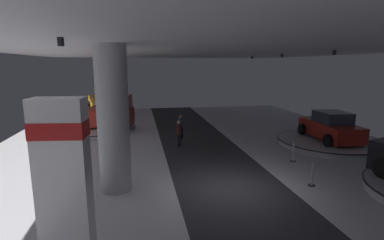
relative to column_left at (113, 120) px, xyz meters
The scene contains 14 objects.
ground 5.27m from the column_left, ahead, with size 24.00×44.00×0.06m.
ceiling_with_spotlights 5.29m from the column_left, ahead, with size 24.00×44.00×0.39m.
column_left is the anchor object (origin of this frame).
brand_sign_pylon 4.60m from the column_left, 99.08° to the right, with size 1.33×0.78×4.09m.
display_platform_mid_right 13.09m from the column_left, 19.19° to the left, with size 6.00×6.00×0.35m.
display_car_mid_right 12.93m from the column_left, 19.07° to the left, with size 2.39×4.31×1.71m.
display_platform_deep_left 18.02m from the column_left, 97.59° to the left, with size 5.68×5.68×0.38m.
pickup_truck_deep_left 17.59m from the column_left, 97.43° to the left, with size 3.84×5.68×2.30m.
display_platform_far_left 11.14m from the column_left, 101.72° to the left, with size 5.68×5.68×0.31m.
pickup_truck_far_left 10.83m from the column_left, 100.12° to the left, with size 5.58×3.37×2.30m.
visitor_walking_near 8.30m from the column_left, 63.89° to the left, with size 0.32×0.32×1.59m.
visitor_walking_far 6.55m from the column_left, 59.51° to the left, with size 0.32×0.32×1.59m.
stanchion_a 8.07m from the column_left, ahead, with size 0.28×0.28×1.01m.
stanchion_b 8.94m from the column_left, 12.03° to the left, with size 0.28×0.28×1.01m.
Camera 1 is at (-3.45, -10.24, 4.76)m, focal length 27.18 mm.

